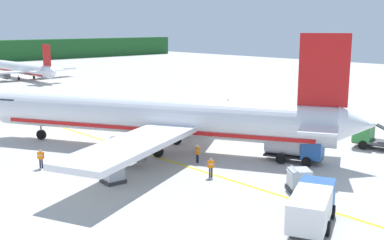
{
  "coord_description": "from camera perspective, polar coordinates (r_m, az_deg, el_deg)",
  "views": [
    {
      "loc": [
        -34.2,
        -15.02,
        12.53
      ],
      "look_at": [
        -4.18,
        16.73,
        3.81
      ],
      "focal_mm": 44.34,
      "sensor_mm": 36.0,
      "label": 1
    }
  ],
  "objects": [
    {
      "name": "crew_loader_right",
      "position": [
        43.92,
        0.66,
        -3.92
      ],
      "size": [
        0.27,
        0.63,
        1.72
      ],
      "color": "#191E33",
      "rests_on": "ground"
    },
    {
      "name": "service_truck_catering",
      "position": [
        31.2,
        14.25,
        -9.94
      ],
      "size": [
        6.66,
        4.59,
        2.42
      ],
      "color": "#2659A5",
      "rests_on": "ground"
    },
    {
      "name": "cargo_container_mid",
      "position": [
        39.1,
        -9.54,
        -6.23
      ],
      "size": [
        1.78,
        1.78,
        1.85
      ],
      "color": "#333338",
      "rests_on": "ground"
    },
    {
      "name": "airliner_foreground",
      "position": [
        48.17,
        -4.02,
        0.31
      ],
      "size": [
        32.39,
        38.28,
        11.9
      ],
      "color": "white",
      "rests_on": "ground"
    },
    {
      "name": "cargo_container_near",
      "position": [
        37.68,
        12.75,
        -7.05
      ],
      "size": [
        2.49,
        2.49,
        1.84
      ],
      "color": "#333338",
      "rests_on": "ground"
    },
    {
      "name": "service_truck_baggage",
      "position": [
        52.65,
        20.95,
        -1.93
      ],
      "size": [
        3.4,
        6.53,
        2.6
      ],
      "color": "#338C3F",
      "rests_on": "ground"
    },
    {
      "name": "crew_supervisor",
      "position": [
        44.45,
        -17.74,
        -4.28
      ],
      "size": [
        0.48,
        0.48,
        1.73
      ],
      "color": "#191E33",
      "rests_on": "ground"
    },
    {
      "name": "crew_marshaller",
      "position": [
        39.92,
        2.28,
        -5.55
      ],
      "size": [
        0.58,
        0.4,
        1.66
      ],
      "color": "#191E33",
      "rests_on": "ground"
    },
    {
      "name": "service_truck_fuel",
      "position": [
        45.23,
        12.32,
        -3.24
      ],
      "size": [
        3.82,
        5.68,
        2.4
      ],
      "color": "#2659A5",
      "rests_on": "ground"
    },
    {
      "name": "airliner_far_taxiway",
      "position": [
        119.51,
        -19.49,
        5.8
      ],
      "size": [
        25.01,
        30.01,
        8.58
      ],
      "color": "white",
      "rests_on": "ground"
    },
    {
      "name": "ground",
      "position": [
        72.8,
        -14.68,
        0.92
      ],
      "size": [
        240.0,
        320.0,
        0.2
      ],
      "primitive_type": "cube",
      "color": "#B7B5AD"
    },
    {
      "name": "apron_guide_line",
      "position": [
        44.4,
        -2.21,
        -5.11
      ],
      "size": [
        0.3,
        60.0,
        0.01
      ],
      "primitive_type": "cube",
      "color": "yellow",
      "rests_on": "ground"
    }
  ]
}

